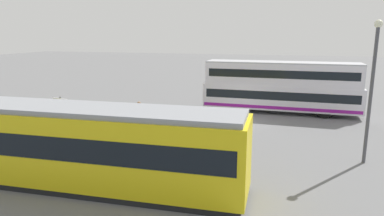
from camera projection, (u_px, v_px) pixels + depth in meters
name	position (u px, v px, depth m)	size (l,w,h in m)	color
ground_plane	(237.00, 121.00, 24.43)	(160.00, 160.00, 0.00)	slate
double_decker_bus	(280.00, 87.00, 26.87)	(11.85, 2.60, 3.96)	silver
tram_yellow	(71.00, 144.00, 13.95)	(14.34, 3.21, 3.28)	yellow
pedestrian_near_railing	(139.00, 112.00, 22.75)	(0.43, 0.43, 1.74)	#4C3F2D
pedestrian_railing	(152.00, 131.00, 19.34)	(8.03, 0.12, 1.08)	gray
info_sign	(61.00, 108.00, 20.80)	(1.24, 0.31, 2.39)	slate
street_lamp	(372.00, 82.00, 15.82)	(0.36, 0.36, 6.67)	#4C4C51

